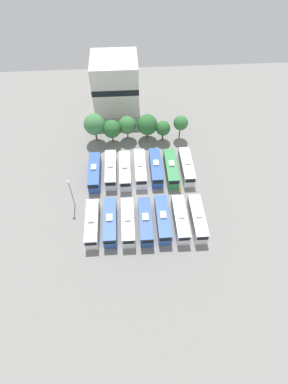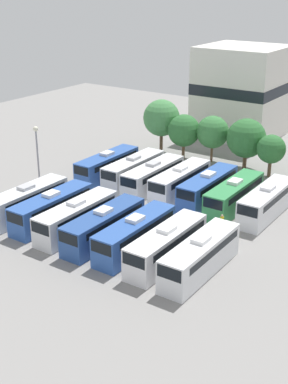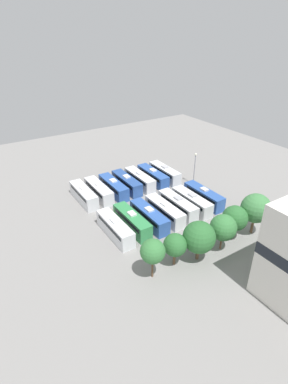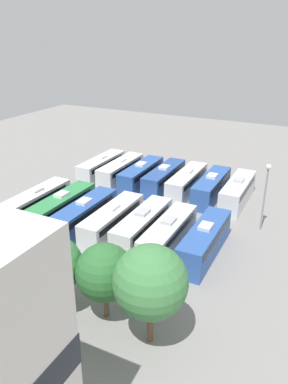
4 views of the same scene
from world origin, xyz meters
name	(u,v)px [view 4 (image 4 of 4)]	position (x,y,z in m)	size (l,w,h in m)	color
ground_plane	(142,208)	(0.00, 0.00, 0.00)	(110.53, 110.53, 0.00)	gray
bus_0	(238,191)	(-10.44, -6.94, 1.66)	(2.54, 10.07, 3.37)	silver
bus_1	(211,187)	(-6.93, -6.86, 1.66)	(2.54, 10.07, 3.37)	#2D56A8
bus_2	(187,182)	(-3.38, -7.07, 1.66)	(2.54, 10.07, 3.37)	silver
bus_3	(164,178)	(0.08, -7.13, 1.66)	(2.54, 10.07, 3.37)	#284C93
bus_4	(141,174)	(3.58, -6.88, 1.66)	(2.54, 10.07, 3.37)	#2D56A8
bus_5	(121,170)	(7.09, -7.06, 1.66)	(2.54, 10.07, 3.37)	white
bus_6	(102,167)	(10.53, -7.14, 1.66)	(2.54, 10.07, 3.37)	silver
bus_7	(205,240)	(-10.53, 6.93, 1.66)	(2.54, 10.07, 3.37)	#2D56A8
bus_8	(168,234)	(-6.83, 7.43, 1.66)	(2.54, 10.07, 3.37)	silver
bus_9	(142,225)	(-3.63, 6.93, 1.66)	(2.54, 10.07, 3.37)	silver
bus_10	(112,220)	(-0.13, 7.33, 1.66)	(2.54, 10.07, 3.37)	silver
bus_11	(85,214)	(3.47, 7.40, 1.66)	(2.54, 10.07, 3.37)	#2D56A8
bus_12	(63,206)	(6.93, 6.97, 1.66)	(2.54, 10.07, 3.37)	#338C4C
bus_13	(37,202)	(10.56, 7.27, 1.66)	(2.54, 10.07, 3.37)	silver
worker_person	(81,194)	(8.33, 1.32, 0.81)	(0.36, 0.36, 1.75)	gold
light_pole	(266,186)	(-14.60, -0.99, 5.29)	(0.60, 0.60, 7.80)	gray
tree_0	(150,282)	(-10.62, 19.55, 5.09)	(5.21, 5.21, 7.71)	brown
tree_1	(105,272)	(-6.46, 18.79, 4.07)	(4.44, 4.44, 6.30)	brown
tree_2	(54,265)	(-2.60, 19.85, 4.22)	(4.41, 4.41, 6.43)	brown
tree_3	(8,248)	(2.38, 19.69, 4.21)	(5.13, 5.13, 6.79)	brown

